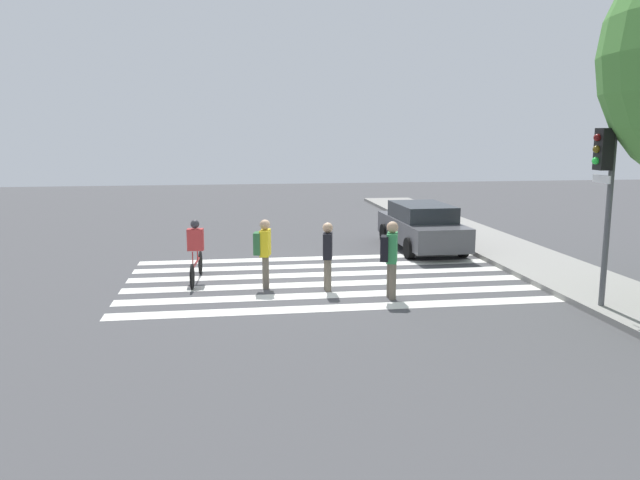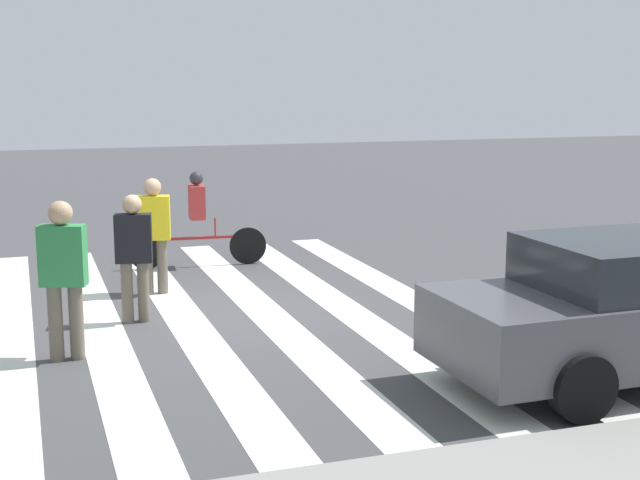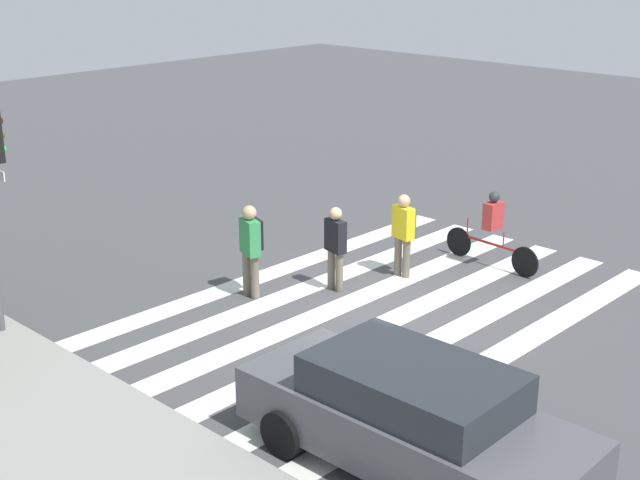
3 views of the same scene
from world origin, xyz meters
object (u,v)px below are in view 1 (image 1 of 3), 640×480
object	(u,v)px
pedestrian_adult_yellow_jacket	(390,254)
car_parked_silver_sedan	(422,226)
pedestrian_child_with_backpack	(264,248)
cyclist_mid_street	(196,248)
pedestrian_adult_tall_backpack	(328,252)
traffic_light	(605,178)

from	to	relation	value
pedestrian_adult_yellow_jacket	car_parked_silver_sedan	xyz separation A→B (m)	(-5.73, 2.54, -0.28)
pedestrian_adult_yellow_jacket	pedestrian_child_with_backpack	xyz separation A→B (m)	(-1.38, -2.77, -0.06)
pedestrian_adult_yellow_jacket	car_parked_silver_sedan	distance (m)	6.27
pedestrian_child_with_backpack	cyclist_mid_street	bearing A→B (deg)	-107.35
pedestrian_adult_tall_backpack	cyclist_mid_street	xyz separation A→B (m)	(-1.41, -3.15, -0.07)
pedestrian_child_with_backpack	cyclist_mid_street	world-z (taller)	pedestrian_child_with_backpack
traffic_light	pedestrian_adult_tall_backpack	distance (m)	6.19
pedestrian_child_with_backpack	car_parked_silver_sedan	distance (m)	6.87
pedestrian_adult_yellow_jacket	pedestrian_child_with_backpack	size ratio (longest dim) A/B	1.06
traffic_light	pedestrian_adult_yellow_jacket	bearing A→B (deg)	-112.74
pedestrian_adult_tall_backpack	cyclist_mid_street	size ratio (longest dim) A/B	0.72
traffic_light	pedestrian_child_with_backpack	xyz separation A→B (m)	(-3.06, -6.78, -1.83)
pedestrian_adult_tall_backpack	car_parked_silver_sedan	world-z (taller)	pedestrian_adult_tall_backpack
traffic_light	cyclist_mid_street	distance (m)	9.55
cyclist_mid_street	traffic_light	bearing A→B (deg)	68.79
traffic_light	cyclist_mid_street	bearing A→B (deg)	-115.49
pedestrian_adult_yellow_jacket	pedestrian_child_with_backpack	distance (m)	3.10
pedestrian_adult_yellow_jacket	pedestrian_adult_tall_backpack	world-z (taller)	pedestrian_adult_yellow_jacket
pedestrian_adult_tall_backpack	car_parked_silver_sedan	xyz separation A→B (m)	(-4.80, 3.83, -0.17)
pedestrian_child_with_backpack	traffic_light	bearing A→B (deg)	78.33
traffic_light	pedestrian_child_with_backpack	world-z (taller)	traffic_light
pedestrian_adult_tall_backpack	pedestrian_child_with_backpack	world-z (taller)	pedestrian_child_with_backpack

